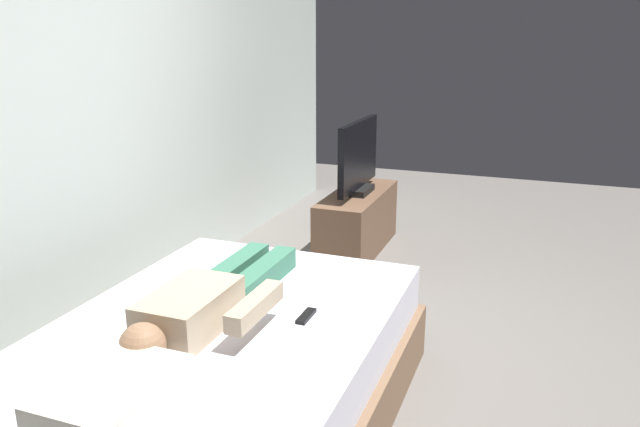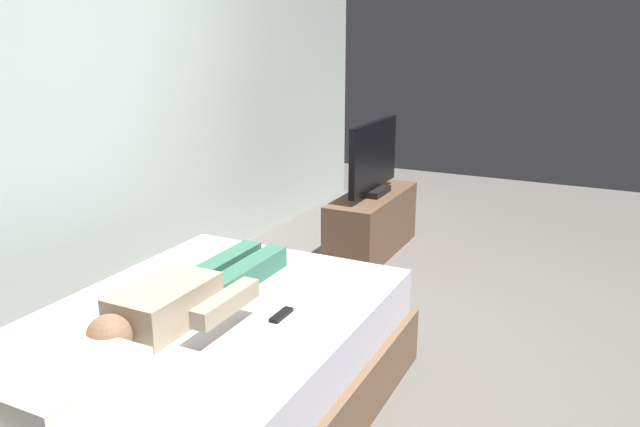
% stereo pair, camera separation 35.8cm
% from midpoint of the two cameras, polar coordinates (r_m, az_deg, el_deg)
% --- Properties ---
extents(ground_plane, '(10.00, 10.00, 0.00)m').
position_cam_midpoint_polar(ground_plane, '(3.46, 1.27, -14.24)').
color(ground_plane, slate).
extents(back_wall, '(6.40, 0.10, 2.80)m').
position_cam_midpoint_polar(back_wall, '(4.22, -19.75, 10.52)').
color(back_wall, silver).
rests_on(back_wall, ground).
extents(bed, '(2.04, 1.46, 0.54)m').
position_cam_midpoint_polar(bed, '(2.94, -12.71, -14.73)').
color(bed, brown).
rests_on(bed, ground).
extents(pillow, '(0.48, 0.34, 0.12)m').
position_cam_midpoint_polar(pillow, '(2.31, -23.05, -15.33)').
color(pillow, silver).
rests_on(pillow, bed).
extents(person, '(1.26, 0.46, 0.18)m').
position_cam_midpoint_polar(person, '(2.83, -13.89, -7.95)').
color(person, tan).
rests_on(person, bed).
extents(remote, '(0.15, 0.04, 0.02)m').
position_cam_midpoint_polar(remote, '(2.79, -5.02, -9.51)').
color(remote, black).
rests_on(remote, bed).
extents(tv_stand, '(1.10, 0.40, 0.50)m').
position_cam_midpoint_polar(tv_stand, '(5.11, 1.46, -0.82)').
color(tv_stand, brown).
rests_on(tv_stand, ground).
extents(tv, '(0.88, 0.20, 0.59)m').
position_cam_midpoint_polar(tv, '(4.98, 1.50, 5.08)').
color(tv, black).
rests_on(tv, tv_stand).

